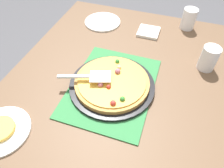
{
  "coord_description": "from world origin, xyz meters",
  "views": [
    {
      "loc": [
        -0.59,
        -0.2,
        1.46
      ],
      "look_at": [
        0.0,
        0.0,
        0.77
      ],
      "focal_mm": 33.59,
      "sensor_mm": 36.0,
      "label": 1
    }
  ],
  "objects_px": {
    "pizza_pan": "(112,85)",
    "pizza": "(112,82)",
    "plate_side": "(103,22)",
    "pizza_server": "(89,76)",
    "served_slice_left": "(0,129)",
    "cup_near": "(189,19)",
    "napkin_stack": "(149,32)",
    "cup_corner": "(209,58)",
    "plate_near_left": "(1,131)"
  },
  "relations": [
    {
      "from": "pizza_pan",
      "to": "pizza",
      "type": "distance_m",
      "value": 0.02
    },
    {
      "from": "plate_side",
      "to": "pizza_server",
      "type": "bearing_deg",
      "value": -165.44
    },
    {
      "from": "served_slice_left",
      "to": "cup_near",
      "type": "relative_size",
      "value": 0.92
    },
    {
      "from": "pizza_pan",
      "to": "plate_side",
      "type": "relative_size",
      "value": 1.73
    },
    {
      "from": "pizza",
      "to": "cup_near",
      "type": "height_order",
      "value": "cup_near"
    },
    {
      "from": "cup_near",
      "to": "pizza_server",
      "type": "bearing_deg",
      "value": 149.89
    },
    {
      "from": "pizza_pan",
      "to": "pizza_server",
      "type": "relative_size",
      "value": 1.64
    },
    {
      "from": "pizza_pan",
      "to": "pizza",
      "type": "xyz_separation_m",
      "value": [
        -0.0,
        -0.0,
        0.02
      ]
    },
    {
      "from": "napkin_stack",
      "to": "pizza",
      "type": "bearing_deg",
      "value": 171.98
    },
    {
      "from": "plate_side",
      "to": "cup_near",
      "type": "relative_size",
      "value": 1.83
    },
    {
      "from": "plate_side",
      "to": "pizza",
      "type": "bearing_deg",
      "value": -155.03
    },
    {
      "from": "plate_side",
      "to": "napkin_stack",
      "type": "height_order",
      "value": "napkin_stack"
    },
    {
      "from": "pizza_pan",
      "to": "cup_near",
      "type": "xyz_separation_m",
      "value": [
        0.6,
        -0.27,
        0.05
      ]
    },
    {
      "from": "cup_near",
      "to": "cup_corner",
      "type": "height_order",
      "value": "same"
    },
    {
      "from": "pizza_server",
      "to": "cup_corner",
      "type": "bearing_deg",
      "value": -58.29
    },
    {
      "from": "pizza_server",
      "to": "plate_near_left",
      "type": "bearing_deg",
      "value": 143.81
    },
    {
      "from": "plate_near_left",
      "to": "served_slice_left",
      "type": "bearing_deg",
      "value": 0.0
    },
    {
      "from": "plate_near_left",
      "to": "pizza_server",
      "type": "distance_m",
      "value": 0.4
    },
    {
      "from": "pizza",
      "to": "plate_side",
      "type": "relative_size",
      "value": 1.5
    },
    {
      "from": "pizza_server",
      "to": "plate_side",
      "type": "bearing_deg",
      "value": 14.56
    },
    {
      "from": "plate_side",
      "to": "napkin_stack",
      "type": "bearing_deg",
      "value": -93.89
    },
    {
      "from": "pizza",
      "to": "plate_side",
      "type": "height_order",
      "value": "pizza"
    },
    {
      "from": "served_slice_left",
      "to": "cup_near",
      "type": "height_order",
      "value": "cup_near"
    },
    {
      "from": "cup_near",
      "to": "pizza_server",
      "type": "relative_size",
      "value": 0.52
    },
    {
      "from": "pizza_server",
      "to": "cup_near",
      "type": "bearing_deg",
      "value": -30.11
    },
    {
      "from": "pizza_pan",
      "to": "pizza_server",
      "type": "height_order",
      "value": "pizza_server"
    },
    {
      "from": "napkin_stack",
      "to": "cup_corner",
      "type": "bearing_deg",
      "value": -122.02
    },
    {
      "from": "served_slice_left",
      "to": "pizza",
      "type": "bearing_deg",
      "value": -43.07
    },
    {
      "from": "napkin_stack",
      "to": "pizza_pan",
      "type": "bearing_deg",
      "value": 171.94
    },
    {
      "from": "cup_near",
      "to": "pizza_server",
      "type": "distance_m",
      "value": 0.73
    },
    {
      "from": "plate_near_left",
      "to": "pizza_server",
      "type": "xyz_separation_m",
      "value": [
        0.32,
        -0.23,
        0.06
      ]
    },
    {
      "from": "pizza",
      "to": "served_slice_left",
      "type": "relative_size",
      "value": 3.0
    },
    {
      "from": "served_slice_left",
      "to": "pizza_server",
      "type": "relative_size",
      "value": 0.47
    },
    {
      "from": "cup_near",
      "to": "cup_corner",
      "type": "distance_m",
      "value": 0.35
    },
    {
      "from": "napkin_stack",
      "to": "cup_near",
      "type": "bearing_deg",
      "value": -58.22
    },
    {
      "from": "plate_side",
      "to": "pizza_server",
      "type": "xyz_separation_m",
      "value": [
        -0.52,
        -0.14,
        0.06
      ]
    },
    {
      "from": "served_slice_left",
      "to": "napkin_stack",
      "type": "bearing_deg",
      "value": -25.54
    },
    {
      "from": "plate_side",
      "to": "cup_corner",
      "type": "relative_size",
      "value": 1.83
    },
    {
      "from": "pizza",
      "to": "served_slice_left",
      "type": "xyz_separation_m",
      "value": [
        -0.35,
        0.32,
        -0.02
      ]
    },
    {
      "from": "pizza",
      "to": "pizza_server",
      "type": "distance_m",
      "value": 0.1
    },
    {
      "from": "cup_corner",
      "to": "cup_near",
      "type": "bearing_deg",
      "value": 19.86
    },
    {
      "from": "plate_near_left",
      "to": "pizza_server",
      "type": "height_order",
      "value": "pizza_server"
    },
    {
      "from": "plate_near_left",
      "to": "cup_near",
      "type": "bearing_deg",
      "value": -32.24
    },
    {
      "from": "plate_near_left",
      "to": "plate_side",
      "type": "relative_size",
      "value": 1.0
    },
    {
      "from": "pizza_server",
      "to": "napkin_stack",
      "type": "xyz_separation_m",
      "value": [
        0.5,
        -0.16,
        -0.06
      ]
    },
    {
      "from": "pizza",
      "to": "cup_near",
      "type": "distance_m",
      "value": 0.66
    },
    {
      "from": "pizza",
      "to": "served_slice_left",
      "type": "distance_m",
      "value": 0.48
    },
    {
      "from": "cup_corner",
      "to": "pizza_server",
      "type": "bearing_deg",
      "value": 121.71
    },
    {
      "from": "plate_side",
      "to": "pizza_server",
      "type": "distance_m",
      "value": 0.54
    },
    {
      "from": "plate_near_left",
      "to": "napkin_stack",
      "type": "relative_size",
      "value": 1.83
    }
  ]
}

